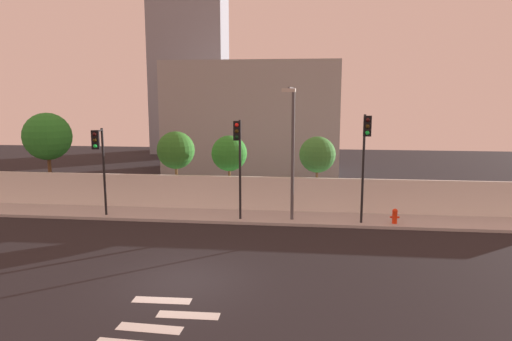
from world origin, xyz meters
TOP-DOWN VIEW (x-y plane):
  - ground_plane at (0.00, 0.00)m, footprint 80.00×80.00m
  - sidewalk at (0.00, 8.20)m, footprint 36.00×2.40m
  - perimeter_wall at (0.00, 9.49)m, footprint 36.00×0.18m
  - crosswalk_marking at (0.20, -3.67)m, footprint 3.08×4.73m
  - traffic_light_left at (6.70, 6.78)m, footprint 0.35×1.74m
  - traffic_light_center at (-5.99, 6.77)m, footprint 0.56×1.66m
  - traffic_light_right at (0.84, 7.02)m, footprint 0.34×1.25m
  - street_lamp_curbside at (3.35, 7.50)m, footprint 0.62×1.89m
  - fire_hydrant at (8.30, 7.56)m, footprint 0.44×0.26m
  - roadside_tree_leftmost at (-10.94, 10.64)m, footprint 2.75×2.75m
  - roadside_tree_midleft at (-3.30, 10.64)m, footprint 2.13×2.13m
  - roadside_tree_midright at (-0.25, 10.64)m, footprint 1.99×1.99m
  - roadside_tree_rightmost at (4.62, 10.64)m, footprint 1.98×1.98m
  - low_building_distant at (-0.54, 23.49)m, footprint 14.00×6.00m
  - tower_on_skyline at (-8.89, 35.49)m, footprint 7.89×5.00m

SIDE VIEW (x-z plane):
  - ground_plane at x=0.00m, z-range 0.00..0.00m
  - crosswalk_marking at x=0.20m, z-range 0.00..0.01m
  - sidewalk at x=0.00m, z-range 0.00..0.15m
  - fire_hydrant at x=8.30m, z-range 0.18..0.90m
  - perimeter_wall at x=0.00m, z-range 0.15..1.95m
  - roadside_tree_midright at x=-0.25m, z-range 1.01..5.04m
  - roadside_tree_rightmost at x=4.62m, z-range 1.01..5.05m
  - roadside_tree_midleft at x=-3.30m, z-range 1.04..5.28m
  - traffic_light_center at x=-5.99m, z-range 1.20..5.66m
  - traffic_light_right at x=0.84m, z-range 1.26..6.17m
  - roadside_tree_leftmost at x=-10.94m, z-range 1.24..6.49m
  - traffic_light_left at x=6.70m, z-range 1.33..6.53m
  - street_lamp_curbside at x=3.35m, z-range 0.75..7.20m
  - low_building_distant at x=-0.54m, z-range 0.00..8.91m
  - tower_on_skyline at x=-8.89m, z-range 0.00..26.53m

